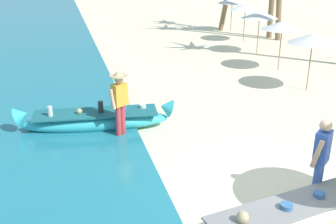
{
  "coord_description": "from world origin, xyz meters",
  "views": [
    {
      "loc": [
        -3.73,
        -6.38,
        4.39
      ],
      "look_at": [
        -1.44,
        2.17,
        0.9
      ],
      "focal_mm": 43.92,
      "sensor_mm": 36.0,
      "label": 1
    }
  ],
  "objects_px": {
    "boat_white_foreground": "(307,210)",
    "person_vendor_hatted": "(120,100)",
    "boat_cyan_midground": "(96,120)",
    "person_tourist_customer": "(321,156)"
  },
  "relations": [
    {
      "from": "boat_white_foreground",
      "to": "person_vendor_hatted",
      "type": "height_order",
      "value": "person_vendor_hatted"
    },
    {
      "from": "boat_white_foreground",
      "to": "boat_cyan_midground",
      "type": "relative_size",
      "value": 1.17
    },
    {
      "from": "person_vendor_hatted",
      "to": "boat_white_foreground",
      "type": "bearing_deg",
      "value": -58.98
    },
    {
      "from": "person_vendor_hatted",
      "to": "person_tourist_customer",
      "type": "relative_size",
      "value": 1.06
    },
    {
      "from": "boat_cyan_midground",
      "to": "person_vendor_hatted",
      "type": "distance_m",
      "value": 1.11
    },
    {
      "from": "boat_white_foreground",
      "to": "boat_cyan_midground",
      "type": "height_order",
      "value": "boat_cyan_midground"
    },
    {
      "from": "person_vendor_hatted",
      "to": "person_tourist_customer",
      "type": "height_order",
      "value": "person_vendor_hatted"
    },
    {
      "from": "boat_cyan_midground",
      "to": "person_vendor_hatted",
      "type": "relative_size",
      "value": 2.36
    },
    {
      "from": "boat_cyan_midground",
      "to": "person_vendor_hatted",
      "type": "height_order",
      "value": "person_vendor_hatted"
    },
    {
      "from": "boat_cyan_midground",
      "to": "boat_white_foreground",
      "type": "bearing_deg",
      "value": -57.6
    }
  ]
}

